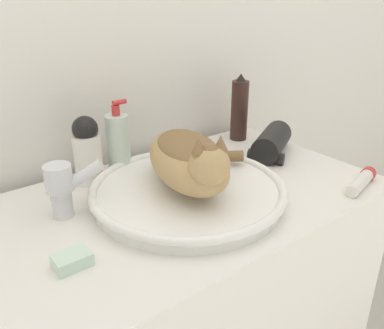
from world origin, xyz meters
The scene contains 10 objects.
wall_back centered at (0.00, 0.60, 1.20)m, with size 8.00×0.05×2.40m.
sink_basin centered at (0.00, 0.25, 0.85)m, with size 0.44×0.44×0.04m.
cat centered at (0.00, 0.24, 0.93)m, with size 0.30×0.32×0.15m.
faucet centered at (-0.24, 0.36, 0.89)m, with size 0.12×0.08×0.12m.
soap_pump_bottle centered at (-0.05, 0.47, 0.91)m, with size 0.06×0.06×0.19m.
lotion_bottle_white centered at (-0.13, 0.47, 0.91)m, with size 0.07×0.07×0.17m.
hairspray_can_black centered at (0.37, 0.47, 0.92)m, with size 0.05×0.05×0.21m.
cream_tube centered at (0.37, 0.05, 0.84)m, with size 0.14×0.06×0.03m.
hair_dryer centered at (0.35, 0.32, 0.86)m, with size 0.20×0.16×0.08m.
soap_bar centered at (-0.30, 0.19, 0.84)m, with size 0.06×0.04×0.02m.
Camera 1 is at (-0.49, -0.39, 1.27)m, focal length 38.00 mm.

